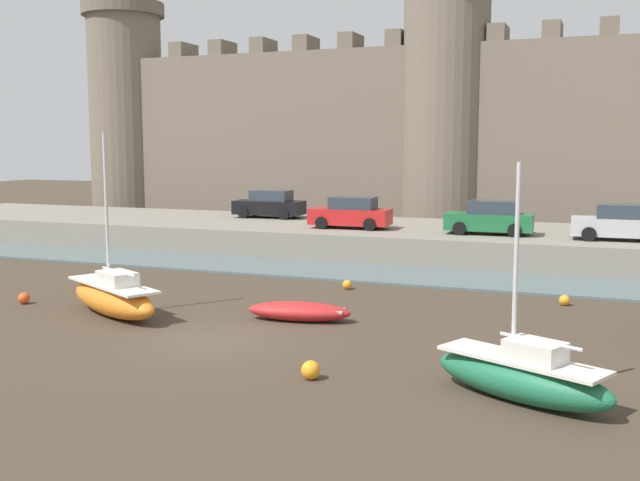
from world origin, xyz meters
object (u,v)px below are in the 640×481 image
mooring_buoy_mid_mud (24,298)px  car_quay_west (620,223)px  rowboat_near_channel_right (299,311)px  car_quay_centre_east (270,205)px  mooring_buoy_near_channel (565,300)px  car_quay_east (351,213)px  sailboat_foreground_right (522,375)px  sailboat_near_channel_left (113,297)px  car_quay_centre_west (490,218)px  mooring_buoy_near_shore (347,285)px  mooring_buoy_off_centre (311,370)px

mooring_buoy_mid_mud → car_quay_west: car_quay_west is taller
rowboat_near_channel_right → car_quay_centre_east: size_ratio=0.84×
mooring_buoy_near_channel → car_quay_east: size_ratio=0.09×
rowboat_near_channel_right → sailboat_foreground_right: bearing=-34.8°
sailboat_near_channel_left → mooring_buoy_mid_mud: 4.11m
car_quay_centre_west → mooring_buoy_near_channel: bearing=-66.1°
mooring_buoy_near_channel → mooring_buoy_near_shore: 8.08m
mooring_buoy_mid_mud → car_quay_centre_west: bearing=48.9°
car_quay_centre_east → car_quay_east: same height
mooring_buoy_near_shore → car_quay_centre_east: car_quay_centre_east is taller
mooring_buoy_near_shore → car_quay_centre_west: (4.05, 9.04, 1.94)m
mooring_buoy_mid_mud → car_quay_centre_east: bearing=88.9°
mooring_buoy_near_channel → car_quay_centre_east: 21.72m
mooring_buoy_mid_mud → mooring_buoy_near_channel: bearing=20.6°
rowboat_near_channel_right → car_quay_east: 15.15m
mooring_buoy_off_centre → car_quay_west: (6.90, 19.86, 1.89)m
mooring_buoy_near_shore → car_quay_centre_east: (-9.35, 12.77, 1.94)m
mooring_buoy_near_channel → car_quay_centre_west: car_quay_centre_west is taller
mooring_buoy_mid_mud → mooring_buoy_near_channel: mooring_buoy_mid_mud is taller
sailboat_foreground_right → sailboat_near_channel_left: 13.98m
car_quay_centre_west → car_quay_east: (-7.06, 0.06, 0.00)m
mooring_buoy_off_centre → car_quay_east: car_quay_east is taller
sailboat_near_channel_left → mooring_buoy_mid_mud: (-4.08, 0.34, -0.42)m
rowboat_near_channel_right → mooring_buoy_mid_mud: size_ratio=8.53×
mooring_buoy_near_shore → car_quay_centre_east: size_ratio=0.09×
sailboat_near_channel_left → car_quay_west: sailboat_near_channel_left is taller
mooring_buoy_near_shore → car_quay_centre_west: bearing=65.9°
rowboat_near_channel_right → car_quay_west: bearing=56.5°
mooring_buoy_near_channel → mooring_buoy_near_shore: mooring_buoy_near_channel is taller
sailboat_near_channel_left → mooring_buoy_near_shore: (5.67, 7.10, -0.44)m
car_quay_east → sailboat_foreground_right: bearing=-61.4°
car_quay_centre_east → car_quay_west: 19.60m
car_quay_centre_east → car_quay_east: 7.33m
mooring_buoy_near_shore → car_quay_west: bearing=41.9°
sailboat_near_channel_left → car_quay_centre_west: size_ratio=1.44×
mooring_buoy_near_shore → car_quay_east: 9.78m
car_quay_centre_east → rowboat_near_channel_right: bearing=-62.2°
mooring_buoy_near_channel → car_quay_centre_east: bearing=143.7°
mooring_buoy_off_centre → car_quay_west: size_ratio=0.11×
car_quay_centre_east → car_quay_east: bearing=-30.1°
mooring_buoy_near_shore → car_quay_west: (9.85, 8.83, 1.94)m
mooring_buoy_near_channel → mooring_buoy_near_shore: (-8.08, 0.05, -0.00)m
rowboat_near_channel_right → sailboat_near_channel_left: 6.20m
sailboat_near_channel_left → car_quay_centre_west: 18.89m
sailboat_foreground_right → mooring_buoy_mid_mud: (-17.57, 4.01, -0.37)m
mooring_buoy_mid_mud → car_quay_centre_west: car_quay_centre_west is taller
mooring_buoy_near_channel → mooring_buoy_off_centre: bearing=-115.0°
rowboat_near_channel_right → mooring_buoy_near_channel: (7.75, 5.52, -0.14)m
sailboat_foreground_right → mooring_buoy_near_shore: (-7.82, 10.76, -0.39)m
mooring_buoy_near_channel → car_quay_east: bearing=140.5°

